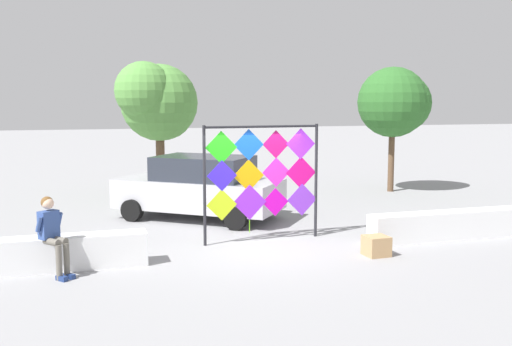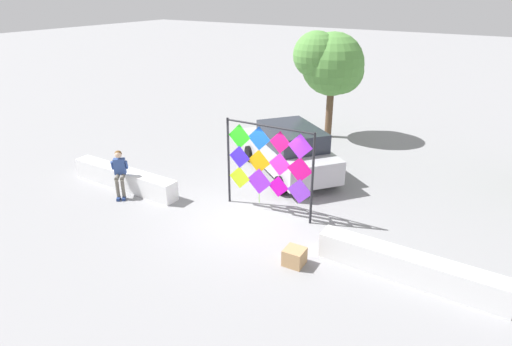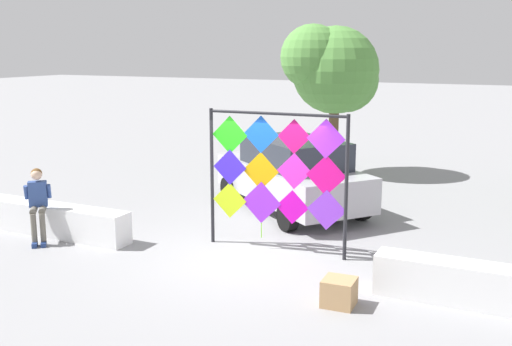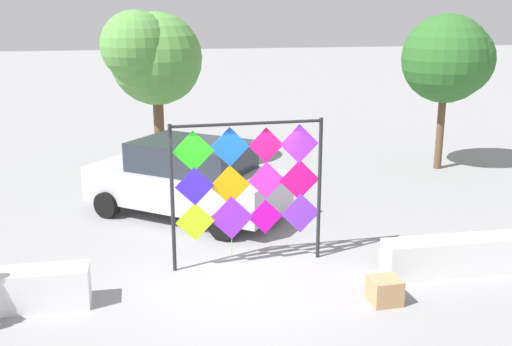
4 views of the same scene
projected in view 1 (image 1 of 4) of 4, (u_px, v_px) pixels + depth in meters
name	position (u px, v px, depth m)	size (l,w,h in m)	color
ground	(260.00, 249.00, 12.89)	(120.00, 120.00, 0.00)	gray
plaza_ledge_left	(33.00, 255.00, 11.11)	(4.30, 0.53, 0.66)	white
plaza_ledge_right	(453.00, 225.00, 13.82)	(4.30, 0.53, 0.66)	white
kite_display_rack	(262.00, 172.00, 13.43)	(2.82, 0.18, 2.73)	#232328
seated_vendor	(52.00, 230.00, 10.71)	(0.70, 0.72, 1.51)	#666056
parked_car	(200.00, 187.00, 16.11)	(4.77, 4.32, 1.76)	#B7B7BC
cardboard_box_large	(376.00, 246.00, 12.29)	(0.49, 0.48, 0.42)	tan
tree_broadleaf	(396.00, 103.00, 20.82)	(2.65, 2.53, 4.50)	brown
tree_palm_like	(157.00, 102.00, 20.04)	(2.88, 2.79, 4.61)	brown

